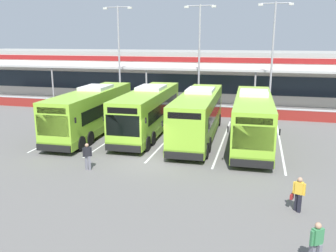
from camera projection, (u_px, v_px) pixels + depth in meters
The scene contains 18 objects.
ground_plane at pixel (147, 161), 22.60m from camera, with size 200.00×200.00×0.00m, color #605E5B.
terminal_building at pixel (208, 74), 47.20m from camera, with size 70.00×13.00×6.00m.
red_barrier_wall at pixel (190, 110), 36.11m from camera, with size 60.00×0.40×1.10m.
coach_bus_leftmost at pixel (92, 112), 28.84m from camera, with size 3.12×12.21×3.78m.
coach_bus_left_centre at pixel (148, 112), 28.81m from camera, with size 3.12×12.21×3.78m.
coach_bus_centre at pixel (198, 116), 27.27m from camera, with size 3.12×12.21×3.78m.
coach_bus_right_centre at pixel (253, 120), 25.92m from camera, with size 3.12×12.21×3.78m.
bay_stripe_far_west at pixel (75, 130), 30.27m from camera, with size 0.14×13.00×0.01m, color silver.
bay_stripe_west at pixel (121, 133), 29.26m from camera, with size 0.14×13.00×0.01m, color silver.
bay_stripe_mid_west at pixel (170, 136), 28.25m from camera, with size 0.14×13.00×0.01m, color silver.
bay_stripe_centre at pixel (223, 140), 27.23m from camera, with size 0.14×13.00×0.01m, color silver.
bay_stripe_mid_east at pixel (280, 144), 26.22m from camera, with size 0.14×13.00×0.01m, color silver.
pedestrian_with_handbag at pixel (298, 193), 15.78m from camera, with size 0.64×0.46×1.62m.
pedestrian_in_dark_coat at pixel (87, 156), 20.85m from camera, with size 0.50×0.37×1.62m.
pedestrian_near_bin at pixel (316, 243), 11.92m from camera, with size 0.49×0.40×1.62m.
lamp_post_west at pixel (119, 51), 38.95m from camera, with size 3.24×0.28×11.00m.
lamp_post_centre at pixel (199, 51), 37.23m from camera, with size 3.24×0.28×11.00m.
lamp_post_east at pixel (273, 52), 34.82m from camera, with size 3.24×0.28×11.00m.
Camera 1 is at (6.61, -20.43, 7.52)m, focal length 37.99 mm.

